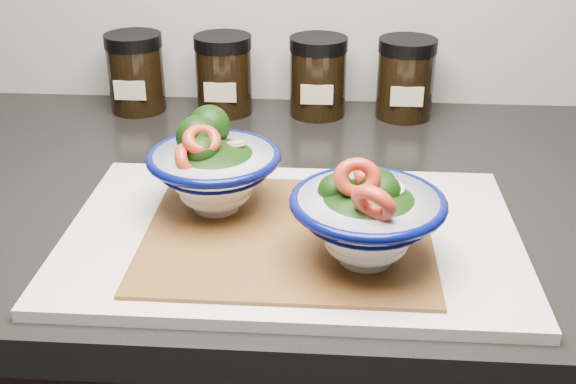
# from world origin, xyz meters

# --- Properties ---
(countertop) EXTENTS (3.50, 0.60, 0.04)m
(countertop) POSITION_xyz_m (0.00, 1.45, 0.88)
(countertop) COLOR black
(countertop) RESTS_ON cabinet
(cutting_board) EXTENTS (0.45, 0.30, 0.01)m
(cutting_board) POSITION_xyz_m (0.07, 1.32, 0.91)
(cutting_board) COLOR silver
(cutting_board) RESTS_ON countertop
(bamboo_mat) EXTENTS (0.28, 0.24, 0.00)m
(bamboo_mat) POSITION_xyz_m (0.07, 1.31, 0.91)
(bamboo_mat) COLOR brown
(bamboo_mat) RESTS_ON cutting_board
(bowl_left) EXTENTS (0.14, 0.14, 0.10)m
(bowl_left) POSITION_xyz_m (-0.01, 1.36, 0.96)
(bowl_left) COLOR white
(bowl_left) RESTS_ON bamboo_mat
(bowl_right) EXTENTS (0.14, 0.14, 0.11)m
(bowl_right) POSITION_xyz_m (0.14, 1.27, 0.96)
(bowl_right) COLOR white
(bowl_right) RESTS_ON bamboo_mat
(spice_jar_a) EXTENTS (0.08, 0.08, 0.11)m
(spice_jar_a) POSITION_xyz_m (-0.18, 1.69, 0.96)
(spice_jar_a) COLOR black
(spice_jar_a) RESTS_ON countertop
(spice_jar_b) EXTENTS (0.08, 0.08, 0.11)m
(spice_jar_b) POSITION_xyz_m (-0.05, 1.69, 0.96)
(spice_jar_b) COLOR black
(spice_jar_b) RESTS_ON countertop
(spice_jar_c) EXTENTS (0.08, 0.08, 0.11)m
(spice_jar_c) POSITION_xyz_m (0.08, 1.69, 0.96)
(spice_jar_c) COLOR black
(spice_jar_c) RESTS_ON countertop
(spice_jar_d) EXTENTS (0.08, 0.08, 0.11)m
(spice_jar_d) POSITION_xyz_m (0.21, 1.69, 0.96)
(spice_jar_d) COLOR black
(spice_jar_d) RESTS_ON countertop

